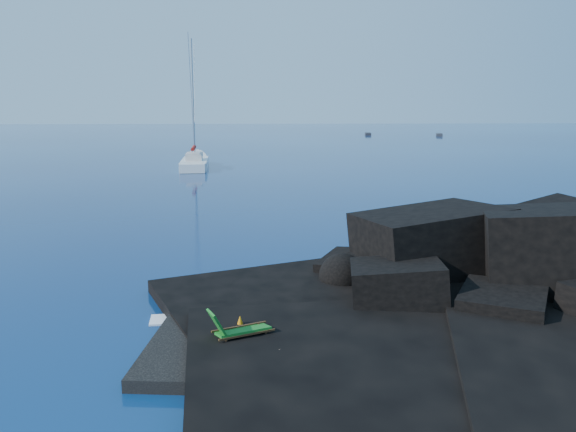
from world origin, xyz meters
name	(u,v)px	position (x,y,z in m)	size (l,w,h in m)	color
ground	(141,357)	(0.00, 0.00, 0.00)	(400.00, 400.00, 0.00)	#031036
headland	(539,310)	(13.00, 3.00, 0.00)	(24.00, 24.00, 3.60)	black
beach	(299,346)	(4.50, 0.50, 0.00)	(8.50, 6.00, 0.70)	black
surf_foam	(304,295)	(5.00, 5.00, 0.00)	(10.00, 8.00, 0.06)	white
sailboat	(195,168)	(-3.89, 48.43, 0.00)	(2.84, 13.54, 14.19)	white
deck_chair	(243,323)	(2.89, 0.04, 0.94)	(1.73, 0.76, 1.19)	#176A1E
towel	(263,360)	(3.43, -1.13, 0.38)	(2.10, 0.99, 0.06)	beige
sunbather	(263,355)	(3.43, -1.13, 0.52)	(1.77, 0.43, 0.24)	tan
marker_cone	(240,324)	(2.78, 0.76, 0.62)	(0.35, 0.35, 0.54)	orange
distant_boat_a	(368,135)	(28.89, 116.99, 0.00)	(1.27, 4.07, 0.54)	#242328
distant_boat_b	(439,136)	(44.55, 112.71, 0.00)	(1.31, 4.20, 0.56)	#29292E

